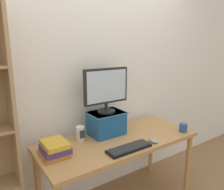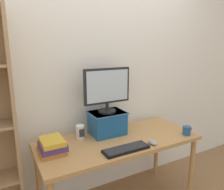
% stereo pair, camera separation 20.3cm
% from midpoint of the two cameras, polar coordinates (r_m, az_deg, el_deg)
% --- Properties ---
extents(back_wall, '(7.00, 0.08, 2.60)m').
position_cam_midpoint_polar(back_wall, '(2.33, -6.78, 4.94)').
color(back_wall, silver).
rests_on(back_wall, ground_plane).
extents(desk, '(1.54, 0.66, 0.74)m').
position_cam_midpoint_polar(desk, '(2.17, -0.95, -13.30)').
color(desk, '#B7844C').
rests_on(desk, ground_plane).
extents(riser_box, '(0.35, 0.26, 0.23)m').
position_cam_midpoint_polar(riser_box, '(2.20, -4.15, -7.25)').
color(riser_box, '#195189').
rests_on(riser_box, desk).
extents(computer_monitor, '(0.48, 0.17, 0.44)m').
position_cam_midpoint_polar(computer_monitor, '(2.11, -4.29, 1.73)').
color(computer_monitor, black).
rests_on(computer_monitor, riser_box).
extents(keyboard, '(0.41, 0.14, 0.02)m').
position_cam_midpoint_polar(keyboard, '(1.93, 1.41, -13.80)').
color(keyboard, black).
rests_on(keyboard, desk).
extents(computer_mouse, '(0.06, 0.10, 0.04)m').
position_cam_midpoint_polar(computer_mouse, '(2.08, 7.88, -11.73)').
color(computer_mouse, '#99999E').
rests_on(computer_mouse, desk).
extents(book_stack, '(0.22, 0.24, 0.13)m').
position_cam_midpoint_polar(book_stack, '(1.90, -17.80, -13.32)').
color(book_stack, '#AD662D').
rests_on(book_stack, desk).
extents(coffee_mug, '(0.11, 0.08, 0.09)m').
position_cam_midpoint_polar(coffee_mug, '(2.37, 15.80, -8.25)').
color(coffee_mug, '#234C84').
rests_on(coffee_mug, desk).
extents(desk_speaker, '(0.08, 0.09, 0.13)m').
position_cam_midpoint_polar(desk_speaker, '(2.12, -11.04, -9.88)').
color(desk_speaker, silver).
rests_on(desk_speaker, desk).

